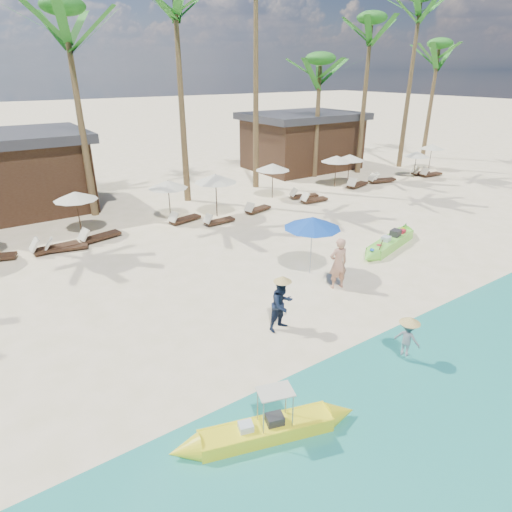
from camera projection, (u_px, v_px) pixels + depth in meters
ground at (310, 305)px, 14.55m from camera, size 240.00×240.00×0.00m
wet_sand_strip at (441, 389)px, 10.75m from camera, size 240.00×4.50×0.01m
green_canoe at (391, 242)px, 19.25m from camera, size 5.40×1.83×0.70m
yellow_canoe at (266, 430)px, 9.26m from camera, size 4.59×1.65×1.22m
tourist at (338, 263)px, 15.38m from camera, size 0.80×0.64×1.93m
vendor_green at (282, 305)px, 12.93m from camera, size 0.89×0.73×1.69m
vendor_yellow at (407, 338)px, 11.53m from camera, size 0.60×0.79×1.08m
blue_umbrella at (312, 223)px, 16.02m from camera, size 2.17×2.17×2.33m
resort_parasol_4 at (75, 196)px, 20.20m from camera, size 2.04×2.04×2.10m
lounger_4_left at (65, 247)px, 18.86m from camera, size 1.81×0.91×0.59m
lounger_4_right at (53, 247)px, 18.75m from camera, size 2.03×0.70×0.68m
resort_parasol_5 at (168, 184)px, 22.19m from camera, size 2.05×2.05×2.11m
lounger_5_left at (98, 236)px, 20.01m from camera, size 2.00×0.99×0.65m
resort_parasol_6 at (216, 178)px, 22.56m from camera, size 2.27×2.27×2.34m
lounger_6_left at (183, 219)px, 22.39m from camera, size 1.89×0.94×0.61m
lounger_6_right at (218, 220)px, 22.15m from camera, size 1.72×0.62×0.58m
resort_parasol_7 at (273, 167)px, 25.96m from camera, size 2.10×2.10×2.16m
lounger_7_left at (257, 209)px, 23.99m from camera, size 1.82×0.95×0.59m
lounger_7_right at (303, 195)px, 26.59m from camera, size 1.87×1.01×0.61m
resort_parasol_8 at (336, 159)px, 28.55m from camera, size 2.06×2.06×2.12m
lounger_8_left at (313, 199)px, 25.77m from camera, size 1.79×0.63×0.60m
resort_parasol_9 at (350, 157)px, 29.17m from camera, size 2.02×2.02×2.08m
lounger_9_left at (357, 184)px, 29.07m from camera, size 2.04×1.06×0.66m
lounger_9_right at (380, 180)px, 30.20m from camera, size 1.98×1.01×0.65m
resort_parasol_10 at (417, 154)px, 31.12m from camera, size 1.87×1.87×1.92m
lounger_10_left at (383, 179)px, 30.61m from camera, size 1.79×1.01×0.58m
lounger_10_right at (430, 174)px, 32.08m from camera, size 1.91×0.74×0.63m
resort_parasol_11 at (432, 147)px, 33.89m from camera, size 1.91×1.91×1.97m
lounger_11_left at (420, 172)px, 32.55m from camera, size 1.71×0.54×0.58m
palm_3 at (68, 42)px, 20.24m from camera, size 2.08×2.08×10.52m
palm_4 at (176, 27)px, 22.51m from camera, size 2.08×2.08×11.70m
palm_5 at (256, 5)px, 24.96m from camera, size 2.08×2.08×13.60m
palm_6 at (320, 75)px, 29.34m from camera, size 2.08×2.08×8.51m
palm_7 at (370, 44)px, 29.83m from camera, size 2.08×2.08×11.08m
palm_8 at (417, 28)px, 31.40m from camera, size 2.08×2.08×12.70m
palm_9 at (437, 61)px, 36.01m from camera, size 2.08×2.08×9.82m
pavilion_east at (302, 140)px, 34.14m from camera, size 8.80×6.60×4.30m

